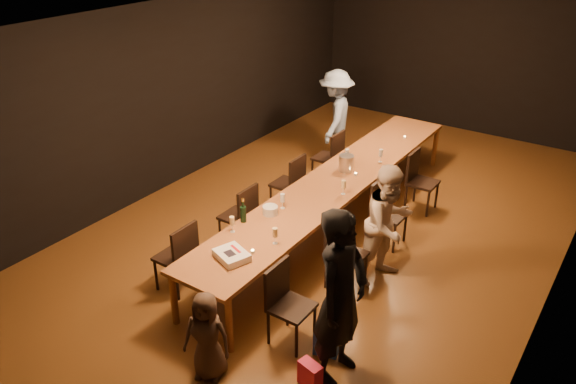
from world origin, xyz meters
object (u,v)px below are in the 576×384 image
Objects in this scene: chair_left_0 at (175,256)px; chair_left_3 at (327,157)px; ice_bucket at (346,163)px; woman_birthday at (341,298)px; man_blue at (336,117)px; chair_left_1 at (238,215)px; birthday_cake at (232,255)px; child at (207,336)px; woman_tan at (389,224)px; plate_stack at (270,210)px; chair_right_2 at (389,214)px; chair_left_2 at (287,183)px; table at (336,183)px; chair_right_3 at (423,182)px; chair_right_0 at (292,306)px; chair_right_1 at (347,254)px; champagne_bottle at (243,210)px.

chair_left_3 is (0.00, 3.60, 0.00)m from chair_left_0.
woman_birthday is at bearing -62.00° from ice_bucket.
ice_bucket is (1.16, -1.70, 0.02)m from man_blue.
chair_left_1 is 2.06× the size of birthday_cake.
chair_left_1 is at bearing 146.73° from birthday_cake.
child is (-1.05, -0.75, -0.45)m from woman_birthday.
plate_stack is at bearing 131.71° from woman_tan.
chair_right_2 and chair_left_2 have the same top height.
table is 1.34m from plate_stack.
table is 6.45× the size of chair_right_3.
chair_left_0 is 4.77× the size of plate_stack.
chair_left_1 is 1.00× the size of chair_left_3.
chair_left_1 is at bearing -125.31° from table.
table is 24.87× the size of ice_bucket.
man_blue reaches higher than chair_right_2.
chair_right_0 and chair_right_3 have the same top height.
chair_left_3 is (-0.85, 1.20, -0.24)m from table.
chair_left_3 is at bearing 133.81° from ice_bucket.
table is 2.38m from birthday_cake.
woman_birthday reaches higher than man_blue.
man_blue is 3.76× the size of birthday_cake.
chair_right_2 is 4.77× the size of plate_stack.
woman_birthday reaches higher than child.
man_blue is (-0.35, 3.26, 0.38)m from chair_left_1.
chair_right_0 is at bearing -0.00° from chair_right_3.
woman_tan is 7.94× the size of plate_stack.
chair_left_1 is at bearing 121.51° from woman_tan.
child reaches higher than chair_right_3.
chair_left_2 is at bearing 130.27° from birthday_cake.
chair_right_2 is 0.60× the size of woman_tan.
chair_right_1 is 1.00× the size of chair_right_2.
chair_right_0 is 1.49m from champagne_bottle.
chair_right_1 is 1.00× the size of chair_right_3.
chair_right_2 is 2.08m from chair_left_3.
chair_left_1 is 3.30m from man_blue.
chair_right_1 is (0.85, -1.20, -0.24)m from table.
chair_left_3 is at bearing 32.99° from woman_birthday.
man_blue is 4.61m from birthday_cake.
chair_left_3 is 1.01m from man_blue.
table is 6.11× the size of child.
chair_right_3 is 0.60× the size of woman_tan.
chair_right_3 is 2.90× the size of champagne_bottle.
champagne_bottle is at bearing -33.32° from chair_left_0.
chair_right_0 is 2.40m from chair_right_2.
plate_stack is at bearing 87.93° from child.
chair_left_2 is at bearing 91.20° from child.
chair_left_0 is (-1.70, -1.20, 0.00)m from chair_right_1.
plate_stack is at bearing -83.30° from chair_right_1.
chair_right_2 is at bearing 41.55° from woman_tan.
table is 3.88× the size of woman_tan.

